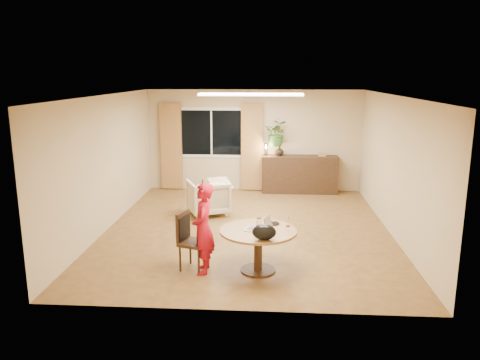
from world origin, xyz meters
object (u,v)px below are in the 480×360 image
at_px(dining_chair, 194,241).
at_px(child, 203,228).
at_px(dining_table, 258,239).
at_px(sideboard, 300,174).
at_px(armchair, 208,197).

distance_m(dining_chair, child, 0.31).
xyz_separation_m(dining_table, sideboard, (0.93, 4.99, -0.05)).
xyz_separation_m(child, sideboard, (1.76, 5.07, -0.23)).
height_order(dining_chair, sideboard, sideboard).
bearing_deg(dining_chair, child, -9.18).
bearing_deg(armchair, dining_table, 88.35).
xyz_separation_m(dining_chair, child, (0.16, -0.09, 0.25)).
bearing_deg(armchair, sideboard, -159.15).
height_order(dining_chair, child, child).
xyz_separation_m(dining_table, dining_chair, (-0.99, 0.01, -0.07)).
bearing_deg(sideboard, dining_chair, -111.09).
height_order(dining_table, sideboard, sideboard).
relative_size(dining_table, dining_chair, 1.29).
relative_size(dining_table, armchair, 1.42).
distance_m(dining_table, sideboard, 5.08).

